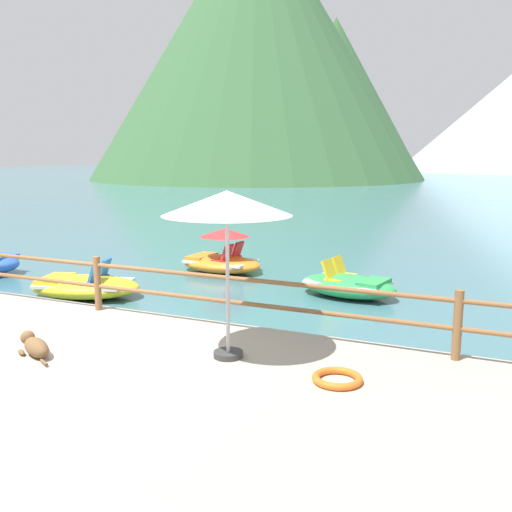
{
  "coord_description": "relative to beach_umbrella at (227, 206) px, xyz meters",
  "views": [
    {
      "loc": [
        6.46,
        -6.07,
        3.1
      ],
      "look_at": [
        1.48,
        5.0,
        0.9
      ],
      "focal_mm": 39.65,
      "sensor_mm": 36.0,
      "label": 1
    }
  ],
  "objects": [
    {
      "name": "life_ring",
      "position": [
        1.58,
        -0.22,
        -2.0
      ],
      "size": [
        0.61,
        0.61,
        0.09
      ],
      "primitive_type": "torus",
      "color": "orange",
      "rests_on": "promenade_dock"
    },
    {
      "name": "ground_plane",
      "position": [
        -3.14,
        39.61,
        -2.45
      ],
      "size": [
        200.0,
        200.0,
        0.0
      ],
      "primitive_type": "plane",
      "color": "#3D6B75"
    },
    {
      "name": "pedal_boat_5",
      "position": [
        -3.55,
        6.58,
        -2.05
      ],
      "size": [
        2.3,
        1.5,
        1.18
      ],
      "color": "orange",
      "rests_on": "ground"
    },
    {
      "name": "pedal_boat_4",
      "position": [
        -5.05,
        2.96,
        -2.19
      ],
      "size": [
        2.73,
        2.02,
        0.83
      ],
      "color": "yellow",
      "rests_on": "ground"
    },
    {
      "name": "pedal_boat_1",
      "position": [
        0.21,
        5.4,
        -2.19
      ],
      "size": [
        2.38,
        1.61,
        0.83
      ],
      "color": "green",
      "rests_on": "ground"
    },
    {
      "name": "dock_railing",
      "position": [
        -3.14,
        1.16,
        -1.46
      ],
      "size": [
        23.92,
        0.12,
        0.95
      ],
      "color": "brown",
      "rests_on": "promenade_dock"
    },
    {
      "name": "cliff_headland",
      "position": [
        -25.21,
        60.92,
        13.18
      ],
      "size": [
        41.4,
        41.4,
        33.29
      ],
      "color": "#386038",
      "rests_on": "ground"
    },
    {
      "name": "dog_resting",
      "position": [
        -2.46,
        -0.99,
        -1.92
      ],
      "size": [
        0.97,
        0.59,
        0.26
      ],
      "color": "brown",
      "rests_on": "promenade_dock"
    },
    {
      "name": "beach_umbrella",
      "position": [
        0.0,
        0.0,
        0.0
      ],
      "size": [
        1.7,
        1.7,
        2.24
      ],
      "color": "#B2B2B7",
      "rests_on": "promenade_dock"
    }
  ]
}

